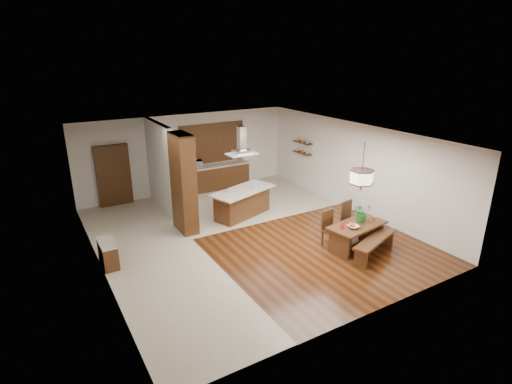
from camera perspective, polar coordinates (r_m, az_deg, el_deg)
room_shell at (r=10.92m, az=-1.36°, el=3.76°), size 9.00×9.04×2.92m
tile_hallway at (r=10.71m, az=-14.36°, el=-9.07°), size 2.50×9.00×0.01m
tile_kitchen at (r=14.21m, az=-1.84°, el=-1.22°), size 5.50×4.00×0.01m
soffit_band at (r=10.72m, az=-1.39°, el=8.00°), size 8.00×9.00×0.02m
partition_pier at (r=11.58m, az=-10.32°, el=1.21°), size 0.45×1.00×2.90m
partition_stub at (r=13.50m, az=-13.50°, el=3.57°), size 0.18×2.40×2.90m
hallway_console at (r=10.56m, az=-20.37°, el=-8.27°), size 0.37×0.88×0.63m
hallway_doorway at (r=14.34m, az=-19.67°, el=2.23°), size 1.10×0.20×2.10m
rear_counter at (r=15.39m, az=-5.74°, el=2.17°), size 2.60×0.62×0.95m
kitchen_window at (r=15.30m, az=-6.32°, el=6.98°), size 2.60×0.08×1.50m
shelf_lower at (r=15.25m, az=6.61°, el=5.58°), size 0.26×0.90×0.04m
shelf_upper at (r=15.16m, az=6.66°, el=7.05°), size 0.26×0.90×0.04m
dining_table at (r=11.02m, az=14.20°, el=-5.35°), size 1.74×1.06×0.68m
dining_bench at (r=10.83m, az=16.60°, el=-7.50°), size 1.80×0.94×0.50m
dining_chair_left at (r=11.00m, az=10.83°, el=-5.20°), size 0.48×0.48×0.98m
dining_chair_right at (r=11.58m, az=13.46°, el=-3.93°), size 0.53×0.53×1.04m
pendant_lantern at (r=10.43m, az=14.98°, el=3.40°), size 0.64×0.64×1.31m
foliage_plant at (r=11.07m, az=14.88°, el=-2.79°), size 0.58×0.54×0.53m
fruit_bowl at (r=10.68m, az=13.73°, el=-4.85°), size 0.33×0.33×0.07m
napkin_cone at (r=10.57m, az=12.21°, el=-4.61°), size 0.15×0.15×0.20m
gold_ornament at (r=11.30m, az=16.46°, el=-3.63°), size 0.08×0.08×0.11m
kitchen_island at (r=12.75m, az=-1.95°, el=-1.49°), size 2.37×1.60×0.90m
range_hood at (r=12.19m, az=-2.07°, el=7.35°), size 0.90×0.55×0.87m
island_cup at (r=12.67m, az=-0.15°, el=0.74°), size 0.13×0.13×0.10m
microwave at (r=14.92m, az=-8.69°, el=3.94°), size 0.56×0.43×0.28m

